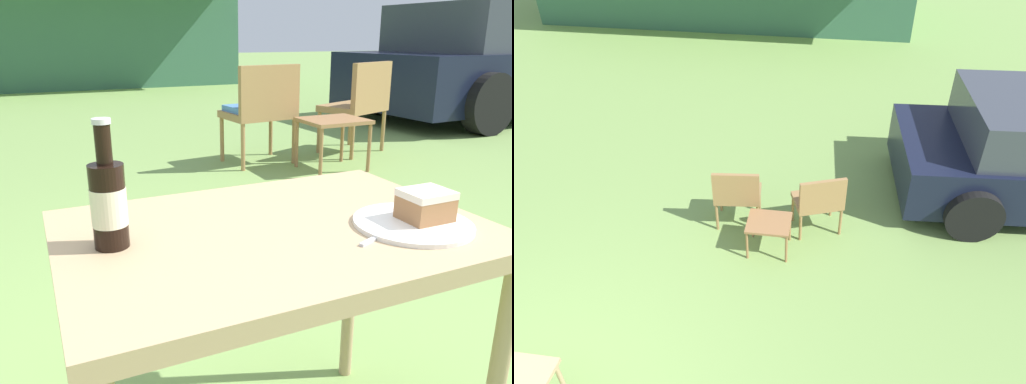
% 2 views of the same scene
% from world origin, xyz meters
% --- Properties ---
extents(cabin_building, '(9.26, 4.66, 2.75)m').
position_xyz_m(cabin_building, '(-0.49, 11.72, 1.39)').
color(cabin_building, '#38664C').
rests_on(cabin_building, ground_plane).
extents(parked_car, '(4.43, 2.31, 1.47)m').
position_xyz_m(parked_car, '(5.50, 4.16, 0.71)').
color(parked_car, black).
rests_on(parked_car, ground_plane).
extents(wicker_chair_cushioned, '(0.61, 0.50, 0.86)m').
position_xyz_m(wicker_chair_cushioned, '(1.39, 3.00, 0.50)').
color(wicker_chair_cushioned, '#9E7547').
rests_on(wicker_chair_cushioned, ground_plane).
extents(wicker_chair_plain, '(0.69, 0.61, 0.86)m').
position_xyz_m(wicker_chair_plain, '(2.41, 2.99, 0.50)').
color(wicker_chair_plain, '#9E7547').
rests_on(wicker_chair_plain, ground_plane).
extents(garden_side_table, '(0.51, 0.44, 0.43)m').
position_xyz_m(garden_side_table, '(1.85, 2.57, 0.38)').
color(garden_side_table, '#996B42').
rests_on(garden_side_table, ground_plane).
extents(patio_table, '(0.91, 0.63, 0.70)m').
position_xyz_m(patio_table, '(0.00, 0.00, 0.62)').
color(patio_table, tan).
rests_on(patio_table, ground_plane).
extents(cake_on_plate, '(0.25, 0.25, 0.08)m').
position_xyz_m(cake_on_plate, '(0.29, -0.12, 0.72)').
color(cake_on_plate, white).
rests_on(cake_on_plate, patio_table).
extents(cola_bottle_near, '(0.07, 0.07, 0.25)m').
position_xyz_m(cola_bottle_near, '(-0.34, 0.04, 0.79)').
color(cola_bottle_near, black).
rests_on(cola_bottle_near, patio_table).
extents(fork, '(0.17, 0.07, 0.01)m').
position_xyz_m(fork, '(0.19, -0.13, 0.70)').
color(fork, silver).
rests_on(fork, patio_table).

